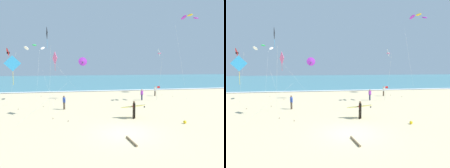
# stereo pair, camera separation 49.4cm
# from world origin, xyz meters

# --- Properties ---
(ground_plane) EXTENTS (160.00, 160.00, 0.00)m
(ground_plane) POSITION_xyz_m (0.00, 0.00, 0.00)
(ground_plane) COLOR beige
(ocean_water) EXTENTS (160.00, 60.00, 0.08)m
(ocean_water) POSITION_xyz_m (0.00, 54.76, 0.04)
(ocean_water) COLOR teal
(ocean_water) RESTS_ON ground
(shoreline_foam) EXTENTS (160.00, 1.11, 0.01)m
(shoreline_foam) POSITION_xyz_m (0.00, 25.06, 0.09)
(shoreline_foam) COLOR white
(shoreline_foam) RESTS_ON ocean_water
(surfer_lead) EXTENTS (2.59, 1.02, 1.71)m
(surfer_lead) POSITION_xyz_m (1.82, 4.08, 1.05)
(surfer_lead) COLOR black
(surfer_lead) RESTS_ON ground
(kite_delta_ivory_near) EXTENTS (1.42, 4.42, 8.05)m
(kite_delta_ivory_near) POSITION_xyz_m (11.70, 21.30, 7.32)
(kite_delta_ivory_near) COLOR white
(kite_delta_ivory_near) RESTS_ON ground
(kite_diamond_rose_mid) EXTENTS (2.17, 4.66, 6.44)m
(kite_diamond_rose_mid) POSITION_xyz_m (-5.67, 7.18, 5.62)
(kite_diamond_rose_mid) COLOR pink
(kite_diamond_rose_mid) RESTS_ON ground
(kite_delta_scarlet_far) EXTENTS (2.16, 3.83, 7.25)m
(kite_delta_scarlet_far) POSITION_xyz_m (-11.83, 13.39, 6.71)
(kite_delta_scarlet_far) COLOR red
(kite_delta_scarlet_far) RESTS_ON ground
(kite_diamond_charcoal_high) EXTENTS (0.92, 4.05, 9.12)m
(kite_diamond_charcoal_high) POSITION_xyz_m (-6.49, 8.47, 8.20)
(kite_diamond_charcoal_high) COLOR black
(kite_diamond_charcoal_high) RESTS_ON ground
(kite_diamond_cobalt_low) EXTENTS (4.85, 1.25, 5.86)m
(kite_diamond_cobalt_low) POSITION_xyz_m (-8.43, 3.00, 5.05)
(kite_diamond_cobalt_low) COLOR #2D99DB
(kite_diamond_cobalt_low) RESTS_ON ground
(kite_arc_golden_distant) EXTENTS (2.35, 4.67, 12.00)m
(kite_arc_golden_distant) POSITION_xyz_m (12.02, 12.00, 11.64)
(kite_arc_golden_distant) COLOR purple
(kite_arc_golden_distant) RESTS_ON ground
(kite_delta_violet_close) EXTENTS (4.71, 0.79, 6.26)m
(kite_delta_violet_close) POSITION_xyz_m (-2.45, 16.57, 5.59)
(kite_delta_violet_close) COLOR purple
(kite_delta_violet_close) RESTS_ON ground
(kite_arc_emerald_outer) EXTENTS (2.88, 3.57, 8.01)m
(kite_arc_emerald_outer) POSITION_xyz_m (-9.28, 16.81, 7.62)
(kite_arc_emerald_outer) COLOR white
(kite_arc_emerald_outer) RESTS_ON ground
(bystander_blue_top) EXTENTS (0.32, 0.44, 1.59)m
(bystander_blue_top) POSITION_xyz_m (-4.92, 9.32, 0.81)
(bystander_blue_top) COLOR #4C3D2D
(bystander_blue_top) RESTS_ON ground
(bystander_purple_top) EXTENTS (0.46, 0.30, 1.59)m
(bystander_purple_top) POSITION_xyz_m (5.86, 13.66, 0.81)
(bystander_purple_top) COLOR #2D334C
(bystander_purple_top) RESTS_ON ground
(bystander_white_top) EXTENTS (0.24, 0.49, 1.59)m
(bystander_white_top) POSITION_xyz_m (9.33, 17.24, 0.81)
(bystander_white_top) COLOR #4C3D2D
(bystander_white_top) RESTS_ON ground
(lifeguard_flag) EXTENTS (0.45, 0.05, 2.10)m
(lifeguard_flag) POSITION_xyz_m (8.02, 13.18, 1.27)
(lifeguard_flag) COLOR silver
(lifeguard_flag) RESTS_ON ground
(beach_ball) EXTENTS (0.28, 0.28, 0.28)m
(beach_ball) POSITION_xyz_m (5.71, 1.53, 0.14)
(beach_ball) COLOR yellow
(beach_ball) RESTS_ON ground
(driftwood_log) EXTENTS (0.33, 1.74, 0.14)m
(driftwood_log) POSITION_xyz_m (-0.05, -1.81, 0.07)
(driftwood_log) COLOR #846B4C
(driftwood_log) RESTS_ON ground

